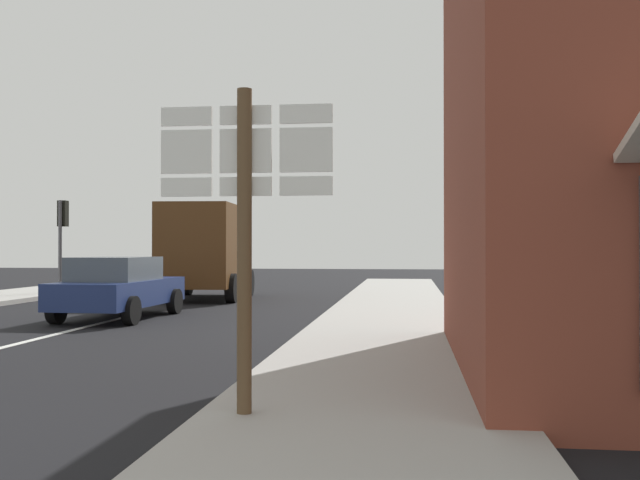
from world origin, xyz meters
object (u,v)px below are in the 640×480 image
route_sign_post (245,215)px  traffic_light_far_left (62,225)px  sedan_far (118,287)px  delivery_truck (206,249)px

route_sign_post → traffic_light_far_left: traffic_light_far_left is taller
sedan_far → route_sign_post: size_ratio=1.33×
sedan_far → delivery_truck: size_ratio=0.83×
route_sign_post → sedan_far: bearing=118.6°
delivery_truck → traffic_light_far_left: size_ratio=1.55×
sedan_far → route_sign_post: route_sign_post is taller
delivery_truck → traffic_light_far_left: 5.52m
route_sign_post → delivery_truck: bearing=107.2°
route_sign_post → traffic_light_far_left: bearing=121.4°
delivery_truck → route_sign_post: (5.00, -16.14, 0.35)m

